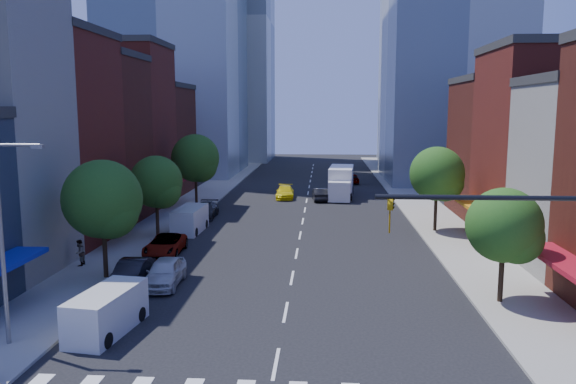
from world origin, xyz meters
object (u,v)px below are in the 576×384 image
(traffic_car_oncoming, at_px, (320,194))
(pedestrian_far, at_px, (79,253))
(parked_car_second, at_px, (132,273))
(cargo_van_near, at_px, (106,312))
(parked_car_front, at_px, (165,272))
(box_truck, at_px, (341,183))
(parked_car_rear, at_px, (205,210))
(parked_car_third, at_px, (165,245))
(traffic_car_far, at_px, (352,178))
(cargo_van_far, at_px, (190,220))
(taxi, at_px, (285,192))

(traffic_car_oncoming, bearing_deg, pedestrian_far, 55.75)
(parked_car_second, relative_size, cargo_van_near, 0.91)
(traffic_car_oncoming, relative_size, pedestrian_far, 2.52)
(parked_car_front, height_order, box_truck, box_truck)
(cargo_van_near, xyz_separation_m, box_truck, (12.26, 42.17, 0.69))
(parked_car_front, xyz_separation_m, cargo_van_near, (-0.74, -7.28, 0.20))
(parked_car_front, distance_m, parked_car_second, 2.00)
(parked_car_rear, bearing_deg, pedestrian_far, -106.20)
(traffic_car_oncoming, distance_m, pedestrian_far, 32.92)
(parked_car_rear, relative_size, cargo_van_near, 1.01)
(parked_car_second, bearing_deg, cargo_van_near, -80.49)
(parked_car_third, height_order, parked_car_rear, parked_car_rear)
(parked_car_front, height_order, pedestrian_far, pedestrian_far)
(parked_car_third, height_order, traffic_car_far, parked_car_third)
(traffic_car_oncoming, xyz_separation_m, pedestrian_far, (-15.72, -28.92, 0.30))
(parked_car_front, relative_size, cargo_van_near, 0.95)
(parked_car_front, height_order, traffic_car_oncoming, parked_car_front)
(parked_car_front, relative_size, parked_car_third, 0.92)
(parked_car_rear, relative_size, traffic_car_far, 1.21)
(cargo_van_far, distance_m, taxi, 20.18)
(cargo_van_near, bearing_deg, parked_car_front, 92.11)
(traffic_car_far, bearing_deg, traffic_car_oncoming, 67.36)
(pedestrian_far, bearing_deg, parked_car_second, 56.00)
(box_truck, bearing_deg, taxi, -164.77)
(traffic_car_oncoming, xyz_separation_m, box_truck, (2.52, 2.57, 0.98))
(cargo_van_near, bearing_deg, parked_car_second, 107.77)
(parked_car_front, xyz_separation_m, taxi, (4.89, 33.62, -0.08))
(parked_car_second, xyz_separation_m, parked_car_rear, (0.00, 21.09, -0.02))
(parked_car_front, bearing_deg, traffic_car_oncoming, 72.77)
(box_truck, xyz_separation_m, pedestrian_far, (-18.23, -31.49, -0.68))
(parked_car_third, xyz_separation_m, taxi, (6.89, 26.51, 0.01))
(parked_car_rear, xyz_separation_m, cargo_van_near, (1.26, -28.34, 0.28))
(parked_car_rear, relative_size, pedestrian_far, 2.91)
(cargo_van_near, distance_m, box_truck, 43.92)
(box_truck, distance_m, pedestrian_far, 36.40)
(taxi, height_order, traffic_car_oncoming, taxi)
(pedestrian_far, bearing_deg, cargo_van_far, 159.32)
(parked_car_second, height_order, traffic_car_far, parked_car_second)
(pedestrian_far, bearing_deg, cargo_van_near, 31.25)
(cargo_van_far, distance_m, traffic_car_far, 36.58)
(cargo_van_near, xyz_separation_m, traffic_car_oncoming, (9.74, 39.60, -0.29))
(parked_car_second, distance_m, cargo_van_near, 7.36)
(box_truck, bearing_deg, parked_car_second, -106.76)
(cargo_van_near, height_order, traffic_car_far, cargo_van_near)
(parked_car_second, relative_size, box_truck, 0.50)
(parked_car_rear, distance_m, taxi, 14.33)
(parked_car_front, bearing_deg, cargo_van_far, 96.12)
(box_truck, bearing_deg, traffic_car_far, 85.91)
(taxi, bearing_deg, cargo_van_near, -99.77)
(parked_car_third, relative_size, box_truck, 0.57)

